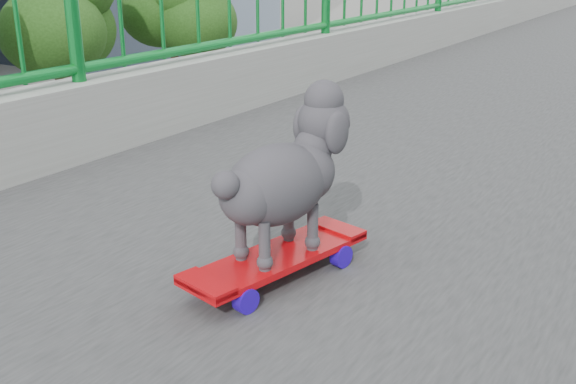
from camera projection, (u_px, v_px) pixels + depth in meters
The scene contains 3 objects.
railing at pixel (406, 156), 2.00m from camera, with size 3.00×24.00×1.42m.
skateboard at pixel (277, 260), 1.69m from camera, with size 0.26×0.55×0.07m.
poodle at pixel (284, 175), 1.64m from camera, with size 0.25×0.45×0.38m.
Camera 1 is at (0.73, -1.81, 7.78)m, focal length 42.00 mm.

